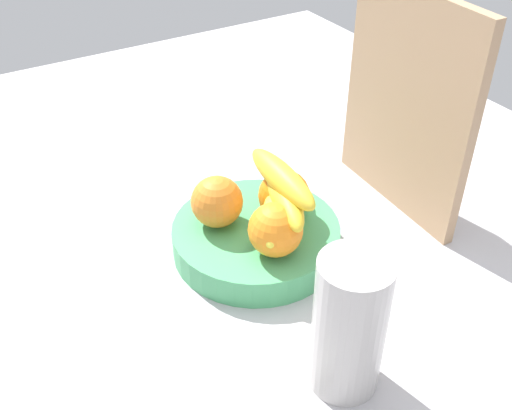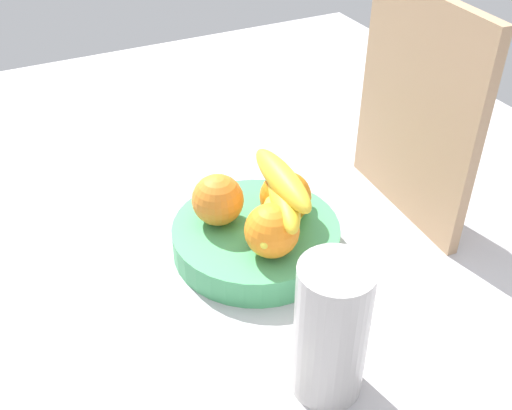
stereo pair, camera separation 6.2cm
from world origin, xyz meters
TOP-DOWN VIEW (x-y plane):
  - ground_plane at (0.00, 0.00)cm, footprint 180.00×140.00cm
  - fruit_bowl at (-1.69, -1.84)cm, footprint 25.64×25.64cm
  - orange_front_left at (-5.51, -6.34)cm, footprint 7.87×7.87cm
  - orange_front_right at (4.66, -2.49)cm, footprint 7.87×7.87cm
  - orange_center at (-1.68, 3.12)cm, footprint 7.87×7.87cm
  - banana_bunch at (0.76, 0.93)cm, footprint 18.73×16.64cm
  - cutting_board at (-1.13, 25.51)cm, footprint 28.06×3.30cm
  - thermos_tumbler at (24.82, -5.45)cm, footprint 8.61×8.61cm

SIDE VIEW (x-z plane):
  - ground_plane at x=0.00cm, z-range -3.00..0.00cm
  - fruit_bowl at x=-1.69cm, z-range 0.00..4.57cm
  - orange_front_left at x=-5.51cm, z-range 4.57..12.44cm
  - orange_front_right at x=4.66cm, z-range 4.57..12.44cm
  - orange_center at x=-1.68cm, z-range 4.57..12.44cm
  - thermos_tumbler at x=24.82cm, z-range 0.00..18.81cm
  - banana_bunch at x=0.76cm, z-range 4.57..15.17cm
  - cutting_board at x=-1.13cm, z-range 0.00..36.00cm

